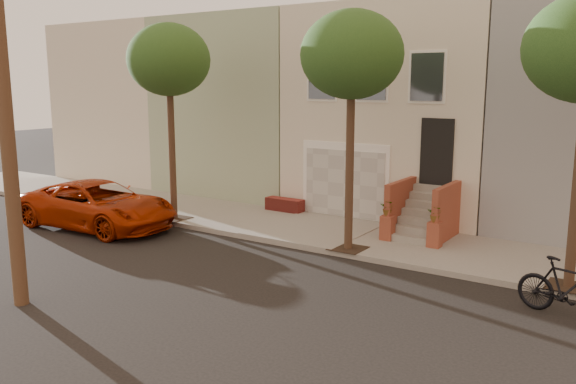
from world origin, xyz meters
The scene contains 7 objects.
ground centered at (0.00, 0.00, 0.00)m, with size 90.00×90.00×0.00m, color black.
sidewalk centered at (0.00, 5.35, 0.07)m, with size 40.00×3.70×0.15m, color gray.
house_row centered at (0.00, 11.19, 3.64)m, with size 33.10×11.70×7.00m.
tree_left centered at (-5.50, 3.90, 5.26)m, with size 2.70×2.57×6.30m.
tree_mid centered at (1.00, 3.90, 5.26)m, with size 2.70×2.57×6.30m.
pickup_truck centered at (-7.02, 2.07, 0.75)m, with size 2.48×5.38×1.50m, color #9F2100.
motorcycle centered at (6.67, 2.32, 0.60)m, with size 0.56×2.00×1.20m, color black.
Camera 1 is at (8.25, -9.95, 4.62)m, focal length 36.94 mm.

